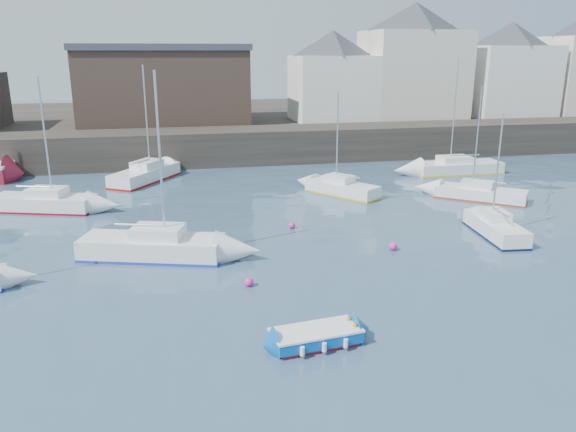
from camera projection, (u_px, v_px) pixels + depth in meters
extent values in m
plane|color=#2D4760|center=(364.00, 361.00, 18.43)|extent=(220.00, 220.00, 0.00)
cube|color=#28231E|center=(235.00, 146.00, 50.83)|extent=(90.00, 5.00, 3.00)
cube|color=#28231E|center=(217.00, 123.00, 67.74)|extent=(90.00, 32.00, 2.80)
cube|color=beige|center=(412.00, 75.00, 59.76)|extent=(10.00, 8.00, 9.00)
pyramid|color=#3A3D44|center=(416.00, 16.00, 58.09)|extent=(13.36, 13.36, 2.80)
cube|color=white|center=(507.00, 81.00, 61.72)|extent=(9.00, 7.00, 7.50)
pyramid|color=#3A3D44|center=(512.00, 34.00, 60.31)|extent=(11.88, 11.88, 2.45)
cube|color=white|center=(332.00, 88.00, 57.84)|extent=(8.00, 7.00, 6.50)
pyramid|color=#3A3D44|center=(333.00, 43.00, 56.58)|extent=(11.14, 11.14, 2.45)
cube|color=#3D2D26|center=(164.00, 87.00, 55.77)|extent=(16.00, 10.00, 7.00)
cube|color=#3A3D44|center=(161.00, 47.00, 54.69)|extent=(16.40, 10.40, 0.60)
cube|color=maroon|center=(316.00, 343.00, 19.41)|extent=(2.93, 1.50, 0.14)
cube|color=#0555B6|center=(316.00, 336.00, 19.34)|extent=(3.19, 1.68, 0.38)
cube|color=white|center=(316.00, 330.00, 19.27)|extent=(3.26, 1.72, 0.07)
cube|color=white|center=(316.00, 335.00, 19.32)|extent=(2.54, 1.22, 0.35)
cube|color=tan|center=(316.00, 332.00, 19.30)|extent=(0.33, 0.94, 0.05)
cylinder|color=white|center=(287.00, 331.00, 19.78)|extent=(0.16, 0.16, 0.31)
cylinder|color=white|center=(302.00, 351.00, 18.41)|extent=(0.16, 0.16, 0.31)
cylinder|color=white|center=(308.00, 327.00, 20.03)|extent=(0.16, 0.16, 0.31)
cylinder|color=white|center=(324.00, 347.00, 18.66)|extent=(0.16, 0.16, 0.31)
cylinder|color=white|center=(328.00, 324.00, 20.28)|extent=(0.16, 0.16, 0.31)
cylinder|color=white|center=(346.00, 343.00, 18.91)|extent=(0.16, 0.16, 0.31)
cube|color=white|center=(152.00, 247.00, 27.51)|extent=(7.24, 4.16, 1.03)
cube|color=#2039B5|center=(153.00, 256.00, 27.64)|extent=(7.31, 4.20, 0.14)
cube|color=white|center=(158.00, 232.00, 27.25)|extent=(2.80, 2.30, 0.57)
cylinder|color=silver|center=(160.00, 157.00, 26.18)|extent=(0.11, 0.11, 7.93)
cube|color=white|center=(495.00, 228.00, 30.71)|extent=(2.11, 5.12, 0.90)
cube|color=#0B123C|center=(495.00, 235.00, 30.82)|extent=(2.13, 5.17, 0.12)
cube|color=white|center=(495.00, 215.00, 30.75)|extent=(1.37, 1.86, 0.50)
cylinder|color=silver|center=(498.00, 167.00, 30.25)|extent=(0.10, 0.10, 5.72)
cube|color=white|center=(481.00, 194.00, 38.24)|extent=(5.72, 5.18, 0.81)
cube|color=maroon|center=(480.00, 199.00, 38.34)|extent=(5.78, 5.23, 0.11)
cube|color=white|center=(477.00, 184.00, 38.19)|extent=(2.48, 2.39, 0.45)
cylinder|color=silver|center=(477.00, 138.00, 37.43)|extent=(0.09, 0.09, 6.75)
cube|color=white|center=(44.00, 203.00, 35.62)|extent=(6.74, 3.93, 0.96)
cube|color=maroon|center=(44.00, 209.00, 35.74)|extent=(6.81, 3.97, 0.13)
cube|color=white|center=(47.00, 192.00, 35.38)|extent=(2.61, 2.16, 0.54)
cylinder|color=silver|center=(45.00, 138.00, 34.37)|extent=(0.11, 0.11, 7.38)
cube|color=white|center=(342.00, 189.00, 39.51)|extent=(4.59, 5.41, 0.89)
cube|color=gold|center=(342.00, 194.00, 39.62)|extent=(4.64, 5.47, 0.12)
cube|color=white|center=(339.00, 179.00, 39.49)|extent=(2.17, 2.30, 0.49)
cylinder|color=silver|center=(337.00, 137.00, 38.85)|extent=(0.10, 0.10, 6.24)
cube|color=white|center=(458.00, 168.00, 46.50)|extent=(7.25, 2.36, 0.93)
cube|color=yellow|center=(457.00, 172.00, 46.62)|extent=(7.32, 2.38, 0.12)
cube|color=white|center=(454.00, 159.00, 46.22)|extent=(2.54, 1.75, 0.52)
cylinder|color=silver|center=(454.00, 111.00, 45.04)|extent=(0.10, 0.10, 8.32)
cube|color=white|center=(145.00, 175.00, 43.63)|extent=(5.51, 6.83, 1.01)
cube|color=#9C1004|center=(146.00, 180.00, 43.75)|extent=(5.56, 6.90, 0.13)
cube|color=white|center=(147.00, 164.00, 43.71)|extent=(2.65, 2.86, 0.56)
cylinder|color=silver|center=(146.00, 117.00, 42.99)|extent=(0.11, 0.11, 7.76)
sphere|color=#DF2896|center=(249.00, 286.00, 24.27)|extent=(0.41, 0.41, 0.41)
sphere|color=#DF2896|center=(393.00, 250.00, 28.67)|extent=(0.44, 0.44, 0.44)
sphere|color=#DF2896|center=(292.00, 228.00, 32.16)|extent=(0.39, 0.39, 0.39)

